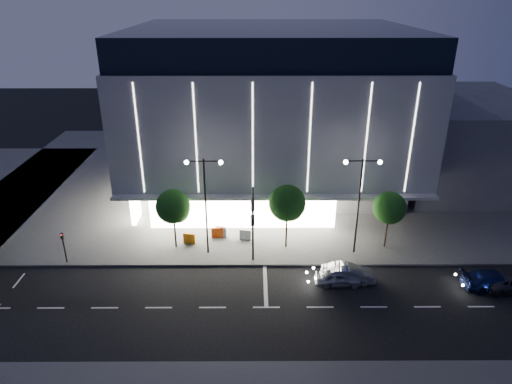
{
  "coord_description": "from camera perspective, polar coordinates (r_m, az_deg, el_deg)",
  "views": [
    {
      "loc": [
        1.1,
        -28.88,
        21.66
      ],
      "look_at": [
        1.28,
        8.32,
        5.0
      ],
      "focal_mm": 32.0,
      "sensor_mm": 36.0,
      "label": 1
    }
  ],
  "objects": [
    {
      "name": "tree_right",
      "position": [
        41.8,
        16.34,
        -2.1
      ],
      "size": [
        2.91,
        2.91,
        5.51
      ],
      "color": "black",
      "rests_on": "ground"
    },
    {
      "name": "sidewalk_museum",
      "position": [
        57.25,
        3.65,
        1.92
      ],
      "size": [
        70.0,
        40.0,
        0.15
      ],
      "primitive_type": "cube",
      "color": "#474747",
      "rests_on": "ground"
    },
    {
      "name": "tree_mid",
      "position": [
        39.97,
        3.95,
        -1.63
      ],
      "size": [
        3.25,
        3.25,
        6.15
      ],
      "color": "black",
      "rests_on": "ground"
    },
    {
      "name": "car_third",
      "position": [
        40.94,
        27.58,
        -9.75
      ],
      "size": [
        5.0,
        2.21,
        1.43
      ],
      "primitive_type": "imported",
      "rotation": [
        0.0,
        0.0,
        1.61
      ],
      "color": "#121B47",
      "rests_on": "ground"
    },
    {
      "name": "barrier_b",
      "position": [
        43.39,
        -4.33,
        -4.92
      ],
      "size": [
        1.12,
        0.62,
        1.0
      ],
      "primitive_type": "cube",
      "rotation": [
        0.0,
        0.0,
        -0.36
      ],
      "color": "white",
      "rests_on": "sidewalk_museum"
    },
    {
      "name": "street_lamp_west",
      "position": [
        38.47,
        -6.37,
        -0.13
      ],
      "size": [
        3.16,
        0.36,
        9.0
      ],
      "color": "black",
      "rests_on": "ground"
    },
    {
      "name": "ped_signal_far",
      "position": [
        42.01,
        -22.91,
        -6.06
      ],
      "size": [
        0.22,
        0.24,
        3.0
      ],
      "color": "black",
      "rests_on": "ground"
    },
    {
      "name": "traffic_mast",
      "position": [
        36.26,
        -0.41,
        -3.18
      ],
      "size": [
        0.33,
        5.89,
        7.07
      ],
      "color": "black",
      "rests_on": "ground"
    },
    {
      "name": "car_lead",
      "position": [
        37.46,
        10.23,
        -10.46
      ],
      "size": [
        3.75,
        1.54,
        1.27
      ],
      "primitive_type": "imported",
      "rotation": [
        0.0,
        0.0,
        1.58
      ],
      "color": "#A6A8AE",
      "rests_on": "ground"
    },
    {
      "name": "car_second",
      "position": [
        37.96,
        11.42,
        -9.94
      ],
      "size": [
        4.35,
        1.76,
        1.4
      ],
      "primitive_type": "imported",
      "rotation": [
        0.0,
        0.0,
        1.5
      ],
      "color": "#A6A9AE",
      "rests_on": "ground"
    },
    {
      "name": "barrier_a",
      "position": [
        42.54,
        -8.33,
        -5.76
      ],
      "size": [
        1.13,
        0.43,
        1.0
      ],
      "primitive_type": "cube",
      "rotation": [
        0.0,
        0.0,
        -0.17
      ],
      "color": "#D26C0B",
      "rests_on": "sidewalk_museum"
    },
    {
      "name": "museum",
      "position": [
        52.7,
        1.8,
        10.51
      ],
      "size": [
        30.0,
        25.8,
        18.0
      ],
      "color": "#4C4C51",
      "rests_on": "ground"
    },
    {
      "name": "tree_left",
      "position": [
        40.62,
        -10.28,
        -2.02
      ],
      "size": [
        3.02,
        3.02,
        5.72
      ],
      "color": "black",
      "rests_on": "ground"
    },
    {
      "name": "annex_building",
      "position": [
        60.78,
        24.07,
        6.1
      ],
      "size": [
        16.0,
        20.0,
        10.0
      ],
      "primitive_type": "cube",
      "color": "#4C4C51",
      "rests_on": "ground"
    },
    {
      "name": "street_lamp_east",
      "position": [
        39.27,
        12.85,
        -0.09
      ],
      "size": [
        3.16,
        0.36,
        9.0
      ],
      "color": "black",
      "rests_on": "ground"
    },
    {
      "name": "barrier_d",
      "position": [
        42.73,
        -1.33,
        -5.34
      ],
      "size": [
        1.13,
        0.49,
        1.0
      ],
      "primitive_type": "cube",
      "rotation": [
        0.0,
        0.0,
        -0.23
      ],
      "color": "silver",
      "rests_on": "sidewalk_museum"
    },
    {
      "name": "ground",
      "position": [
        36.12,
        -2.02,
        -12.75
      ],
      "size": [
        160.0,
        160.0,
        0.0
      ],
      "primitive_type": "plane",
      "color": "black",
      "rests_on": "ground"
    },
    {
      "name": "barrier_c",
      "position": [
        43.22,
        -4.87,
        -5.06
      ],
      "size": [
        1.12,
        0.41,
        1.0
      ],
      "primitive_type": "cube",
      "rotation": [
        0.0,
        0.0,
        0.15
      ],
      "color": "#C53E0A",
      "rests_on": "sidewalk_museum"
    }
  ]
}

